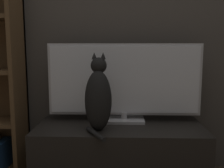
# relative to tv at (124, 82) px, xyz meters

# --- Properties ---
(wall_back) EXTENTS (4.80, 0.05, 2.60)m
(wall_back) POSITION_rel_tv_xyz_m (-0.03, 0.19, 0.59)
(wall_back) COLOR #47423D
(wall_back) RESTS_ON ground_plane
(tv_stand) EXTENTS (1.15, 0.50, 0.42)m
(tv_stand) POSITION_rel_tv_xyz_m (-0.03, -0.10, -0.50)
(tv_stand) COLOR black
(tv_stand) RESTS_ON ground_plane
(tv) EXTENTS (1.10, 0.17, 0.57)m
(tv) POSITION_rel_tv_xyz_m (0.00, 0.00, 0.00)
(tv) COLOR #B7B7BC
(tv) RESTS_ON tv_stand
(cat) EXTENTS (0.19, 0.31, 0.51)m
(cat) POSITION_rel_tv_xyz_m (-0.17, -0.21, -0.08)
(cat) COLOR black
(cat) RESTS_ON tv_stand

